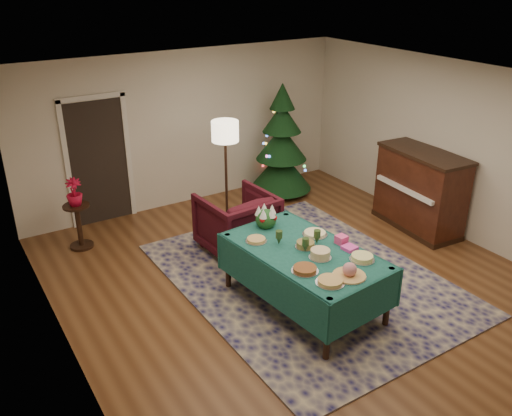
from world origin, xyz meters
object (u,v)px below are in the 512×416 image
buffet_table (304,262)px  piano (420,191)px  side_table (79,227)px  potted_plant (75,198)px  christmas_tree (281,145)px  armchair (237,220)px  gift_box (341,240)px  floor_lamp (225,138)px

buffet_table → piano: bearing=15.7°
side_table → potted_plant: (0.00, 0.00, 0.48)m
side_table → christmas_tree: bearing=2.4°
buffet_table → piano: size_ratio=1.39×
armchair → potted_plant: armchair is taller
armchair → potted_plant: size_ratio=2.42×
potted_plant → armchair: bearing=-34.3°
potted_plant → gift_box: bearing=-52.4°
buffet_table → potted_plant: size_ratio=5.17×
side_table → potted_plant: size_ratio=1.68×
gift_box → christmas_tree: (1.38, 3.32, 0.08)m
floor_lamp → piano: 3.24m
side_table → potted_plant: 0.48m
armchair → potted_plant: (-1.98, 1.35, 0.31)m
potted_plant → christmas_tree: 3.82m
gift_box → side_table: bearing=127.6°
side_table → christmas_tree: (3.82, 0.16, 0.59)m
christmas_tree → floor_lamp: bearing=-156.7°
gift_box → potted_plant: 3.99m
gift_box → floor_lamp: (-0.15, 2.66, 0.65)m
christmas_tree → piano: 2.64m
floor_lamp → side_table: bearing=167.7°
buffet_table → side_table: size_ratio=3.08×
side_table → piano: (4.88, -2.24, 0.30)m
potted_plant → christmas_tree: (3.82, 0.16, 0.12)m
side_table → christmas_tree: 3.87m
gift_box → piano: piano is taller
buffet_table → side_table: buffet_table is taller
buffet_table → armchair: size_ratio=2.13×
buffet_table → side_table: bearing=122.4°
buffet_table → potted_plant: bearing=122.4°
christmas_tree → gift_box: bearing=-112.6°
potted_plant → piano: 5.37m
potted_plant → piano: size_ratio=0.27×
floor_lamp → potted_plant: floor_lamp is taller
armchair → floor_lamp: 1.34m
armchair → piano: piano is taller
potted_plant → side_table: bearing=0.0°
armchair → christmas_tree: (1.84, 1.51, 0.43)m
buffet_table → gift_box: bearing=-11.4°
buffet_table → side_table: 3.64m
buffet_table → potted_plant: (-1.95, 3.06, 0.18)m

